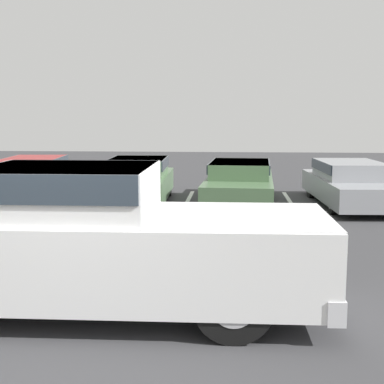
% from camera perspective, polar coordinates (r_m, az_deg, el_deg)
% --- Properties ---
extents(ground_plane, '(60.00, 60.00, 0.00)m').
position_cam_1_polar(ground_plane, '(6.45, -11.90, -14.53)').
color(ground_plane, '#38383A').
extents(stall_stripe_b, '(0.12, 4.55, 0.01)m').
position_cam_1_polar(stall_stripe_b, '(15.67, -11.35, -0.99)').
color(stall_stripe_b, white).
rests_on(stall_stripe_b, ground_plane).
extents(stall_stripe_c, '(0.12, 4.55, 0.01)m').
position_cam_1_polar(stall_stripe_c, '(15.15, -0.56, -1.14)').
color(stall_stripe_c, white).
rests_on(stall_stripe_c, ground_plane).
extents(stall_stripe_d, '(0.12, 4.55, 0.01)m').
position_cam_1_polar(stall_stripe_d, '(15.20, 10.58, -1.25)').
color(stall_stripe_d, white).
rests_on(stall_stripe_d, ground_plane).
extents(pickup_truck, '(5.89, 2.03, 1.85)m').
position_cam_1_polar(pickup_truck, '(6.80, -10.47, -5.09)').
color(pickup_truck, white).
rests_on(pickup_truck, ground_plane).
extents(parked_sedan_a, '(2.12, 4.66, 1.24)m').
position_cam_1_polar(parked_sedan_a, '(16.15, -16.61, 1.46)').
color(parked_sedan_a, maroon).
rests_on(parked_sedan_a, ground_plane).
extents(parked_sedan_b, '(1.88, 4.26, 1.25)m').
position_cam_1_polar(parked_sedan_b, '(15.22, -5.79, 1.37)').
color(parked_sedan_b, '#4C6B47').
rests_on(parked_sedan_b, ground_plane).
extents(parked_sedan_c, '(2.06, 4.89, 1.17)m').
position_cam_1_polar(parked_sedan_c, '(15.10, 5.12, 1.19)').
color(parked_sedan_c, '#4C6B47').
rests_on(parked_sedan_c, ground_plane).
extents(parked_sedan_d, '(2.02, 4.78, 1.20)m').
position_cam_1_polar(parked_sedan_d, '(15.29, 16.51, 1.03)').
color(parked_sedan_d, gray).
rests_on(parked_sedan_d, ground_plane).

